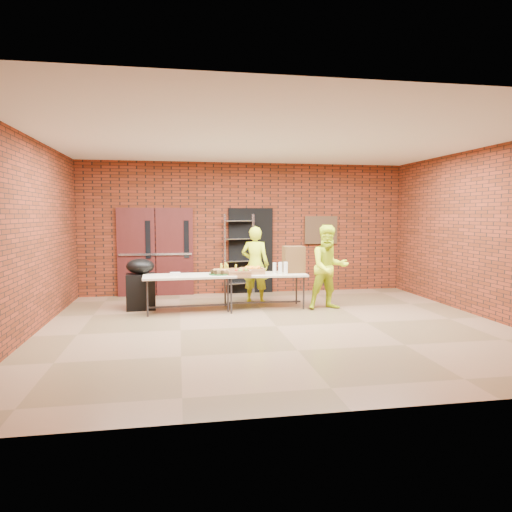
{
  "coord_description": "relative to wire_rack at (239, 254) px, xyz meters",
  "views": [
    {
      "loc": [
        -1.67,
        -7.64,
        1.95
      ],
      "look_at": [
        -0.12,
        1.4,
        1.11
      ],
      "focal_mm": 32.0,
      "sensor_mm": 36.0,
      "label": 1
    }
  ],
  "objects": [
    {
      "name": "bronze_plaque",
      "position": [
        2.11,
        0.13,
        0.57
      ],
      "size": [
        0.85,
        0.04,
        0.7
      ],
      "primitive_type": "cube",
      "color": "#452F1B",
      "rests_on": "room"
    },
    {
      "name": "cup_stack_back",
      "position": [
        0.52,
        -1.7,
        -0.15
      ],
      "size": [
        0.07,
        0.07,
        0.22
      ],
      "primitive_type": "cylinder",
      "color": "white",
      "rests_on": "table_right"
    },
    {
      "name": "dark_doorway",
      "position": [
        0.31,
        0.14,
        0.07
      ],
      "size": [
        1.1,
        0.06,
        2.1
      ],
      "primitive_type": "cube",
      "color": "black",
      "rests_on": "room"
    },
    {
      "name": "volunteer_man",
      "position": [
        1.58,
        -2.07,
        -0.11
      ],
      "size": [
        0.89,
        0.72,
        1.73
      ],
      "primitive_type": "imported",
      "rotation": [
        0.0,
        0.0,
        0.08
      ],
      "color": "#C3DE18",
      "rests_on": "room"
    },
    {
      "name": "cup_stack_front",
      "position": [
        0.6,
        -1.91,
        -0.13
      ],
      "size": [
        0.08,
        0.08,
        0.25
      ],
      "primitive_type": "cylinder",
      "color": "white",
      "rests_on": "table_right"
    },
    {
      "name": "room",
      "position": [
        0.21,
        -3.32,
        0.62
      ],
      "size": [
        8.08,
        7.08,
        3.28
      ],
      "color": "brown",
      "rests_on": "ground"
    },
    {
      "name": "volunteer_woman",
      "position": [
        0.21,
        -1.09,
        -0.13
      ],
      "size": [
        0.72,
        0.6,
        1.68
      ],
      "primitive_type": "imported",
      "rotation": [
        0.0,
        0.0,
        2.76
      ],
      "color": "#C3DE18",
      "rests_on": "room"
    },
    {
      "name": "cup_stack_mid",
      "position": [
        0.7,
        -1.93,
        -0.13
      ],
      "size": [
        0.08,
        0.08,
        0.25
      ],
      "primitive_type": "cylinder",
      "color": "white",
      "rests_on": "table_right"
    },
    {
      "name": "double_doors",
      "position": [
        -1.99,
        0.12,
        0.08
      ],
      "size": [
        1.78,
        0.12,
        2.1
      ],
      "color": "#3F1312",
      "rests_on": "room"
    },
    {
      "name": "table_right",
      "position": [
        0.28,
        -1.74,
        -0.32
      ],
      "size": [
        1.79,
        0.82,
        0.72
      ],
      "rotation": [
        0.0,
        0.0,
        -0.05
      ],
      "color": "beige",
      "rests_on": "room"
    },
    {
      "name": "basket_bananas",
      "position": [
        -0.47,
        -1.82,
        -0.19
      ],
      "size": [
        0.48,
        0.37,
        0.15
      ],
      "color": "#AE7546",
      "rests_on": "table_right"
    },
    {
      "name": "wire_rack",
      "position": [
        0.0,
        0.0,
        0.0
      ],
      "size": [
        0.75,
        0.39,
        1.95
      ],
      "primitive_type": null,
      "rotation": [
        0.0,
        0.0,
        0.22
      ],
      "color": "#BCBBC3",
      "rests_on": "room"
    },
    {
      "name": "basket_apples",
      "position": [
        -0.26,
        -1.96,
        -0.19
      ],
      "size": [
        0.45,
        0.35,
        0.14
      ],
      "color": "#AE7546",
      "rests_on": "table_right"
    },
    {
      "name": "muffin_tray",
      "position": [
        -0.64,
        -1.88,
        -0.18
      ],
      "size": [
        0.44,
        0.44,
        0.11
      ],
      "color": "#16521E",
      "rests_on": "table_left"
    },
    {
      "name": "covered_grill",
      "position": [
        -2.23,
        -1.44,
        -0.45
      ],
      "size": [
        0.61,
        0.52,
        1.05
      ],
      "rotation": [
        0.0,
        0.0,
        0.07
      ],
      "color": "black",
      "rests_on": "room"
    },
    {
      "name": "table_left",
      "position": [
        -1.25,
        -1.89,
        -0.3
      ],
      "size": [
        1.83,
        0.82,
        0.74
      ],
      "rotation": [
        0.0,
        0.0,
        0.04
      ],
      "color": "beige",
      "rests_on": "room"
    },
    {
      "name": "basket_oranges",
      "position": [
        0.04,
        -1.71,
        -0.19
      ],
      "size": [
        0.48,
        0.38,
        0.15
      ],
      "color": "#AE7546",
      "rests_on": "table_right"
    },
    {
      "name": "coffee_dispenser",
      "position": [
        0.94,
        -1.64,
        0.02
      ],
      "size": [
        0.42,
        0.38,
        0.55
      ],
      "primitive_type": "cube",
      "color": "brown",
      "rests_on": "table_right"
    },
    {
      "name": "napkin_box",
      "position": [
        -1.52,
        -1.94,
        -0.2
      ],
      "size": [
        0.2,
        0.13,
        0.07
      ],
      "primitive_type": "cube",
      "color": "white",
      "rests_on": "table_left"
    }
  ]
}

